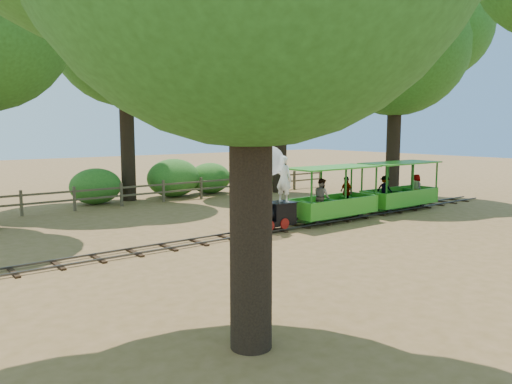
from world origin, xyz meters
TOP-DOWN VIEW (x-y plane):
  - ground at (0.00, 0.00)m, footprint 90.00×90.00m
  - track at (0.00, 0.00)m, footprint 22.00×1.00m
  - locomotive at (-1.67, 0.06)m, footprint 2.47×1.16m
  - carriage_front at (1.56, -0.04)m, footprint 3.61×1.47m
  - carriage_rear at (5.54, 0.04)m, footprint 3.61×1.47m
  - oak_nc at (-2.03, 9.59)m, footprint 8.20×7.22m
  - oak_ne at (5.47, 7.57)m, footprint 6.84×6.02m
  - oak_e at (8.97, 3.09)m, footprint 8.65×7.61m
  - fence at (0.00, 8.00)m, footprint 18.10×0.10m
  - shrub_west at (-3.64, 9.30)m, footprint 2.29×1.76m
  - shrub_mid_w at (0.22, 9.30)m, footprint 2.68×2.06m
  - shrub_mid_e at (2.33, 9.30)m, footprint 2.27×1.75m
  - shrub_east at (5.82, 9.30)m, footprint 2.67×2.06m

SIDE VIEW (x-z plane):
  - ground at x=0.00m, z-range 0.00..0.00m
  - track at x=0.00m, z-range 0.02..0.12m
  - fence at x=0.00m, z-range 0.08..1.08m
  - carriage_rear at x=5.54m, z-range -0.17..1.70m
  - shrub_mid_e at x=2.33m, z-range 0.00..1.57m
  - shrub_west at x=-3.64m, z-range 0.00..1.59m
  - carriage_front at x=1.56m, z-range -0.14..1.74m
  - shrub_east at x=5.82m, z-range 0.00..1.85m
  - shrub_mid_w at x=0.22m, z-range 0.00..1.86m
  - locomotive at x=-1.67m, z-range 0.18..3.02m
  - oak_ne at x=5.47m, z-range 2.28..11.78m
  - oak_e at x=8.97m, z-range 2.32..13.17m
  - oak_nc at x=-2.03m, z-range 2.49..13.36m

